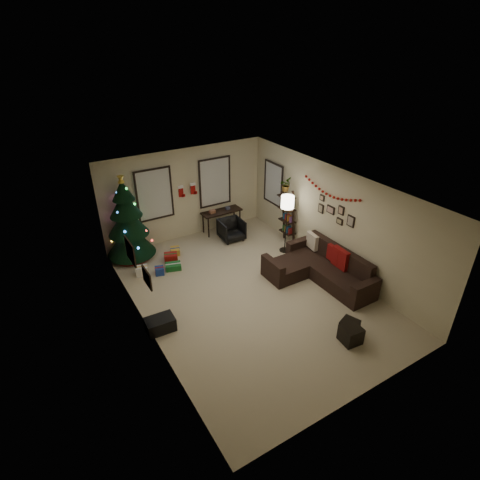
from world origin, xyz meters
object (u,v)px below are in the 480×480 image
desk (222,213)px  desk_chair (232,230)px  bookshelf (288,217)px  sofa (320,269)px  christmas_tree (128,224)px

desk → desk_chair: size_ratio=1.96×
desk → desk_chair: bearing=-92.2°
desk → bookshelf: (1.28, -1.65, 0.24)m
desk → bookshelf: bookshelf is taller
sofa → desk_chair: (-0.86, 2.95, 0.05)m
bookshelf → desk_chair: bearing=142.5°
bookshelf → sofa: bearing=-102.7°
christmas_tree → sofa: 5.18m
sofa → desk: sofa is taller
sofa → bookshelf: bearing=77.3°
christmas_tree → desk_chair: size_ratio=3.81×
desk_chair → bookshelf: bookshelf is taller
christmas_tree → desk_chair: (2.88, -0.56, -0.69)m
christmas_tree → desk_chair: christmas_tree is taller
christmas_tree → sofa: christmas_tree is taller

